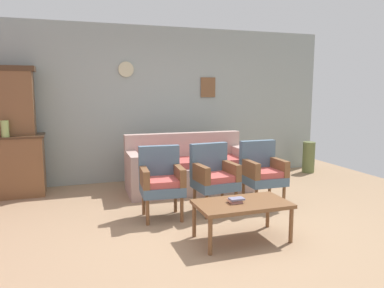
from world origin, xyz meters
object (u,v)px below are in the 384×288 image
(side_cabinet, at_px, (5,166))
(armchair_near_couch_end, at_px, (213,175))
(armchair_row_middle, at_px, (161,179))
(floral_couch, at_px, (188,170))
(coffee_table, at_px, (242,206))
(armchair_by_doorway, at_px, (262,171))
(book_stack_on_table, at_px, (236,200))
(floor_vase_by_wall, at_px, (309,157))
(vase_on_cabinet, at_px, (5,129))

(side_cabinet, xyz_separation_m, armchair_near_couch_end, (2.71, -1.67, 0.03))
(side_cabinet, relative_size, armchair_row_middle, 1.28)
(floral_couch, relative_size, armchair_row_middle, 2.20)
(armchair_row_middle, bearing_deg, coffee_table, -56.39)
(side_cabinet, relative_size, floral_couch, 0.58)
(armchair_near_couch_end, distance_m, armchair_by_doorway, 0.73)
(book_stack_on_table, relative_size, floor_vase_by_wall, 0.27)
(armchair_row_middle, xyz_separation_m, armchair_by_doorway, (1.45, 0.02, 0.00))
(side_cabinet, distance_m, armchair_row_middle, 2.61)
(armchair_near_couch_end, xyz_separation_m, floor_vase_by_wall, (2.64, 1.57, -0.20))
(armchair_near_couch_end, distance_m, floor_vase_by_wall, 3.08)
(armchair_near_couch_end, bearing_deg, side_cabinet, 148.43)
(armchair_by_doorway, xyz_separation_m, floor_vase_by_wall, (1.91, 1.55, -0.20))
(armchair_row_middle, bearing_deg, armchair_near_couch_end, 0.39)
(armchair_by_doorway, height_order, floor_vase_by_wall, armchair_by_doorway)
(side_cabinet, bearing_deg, floor_vase_by_wall, -1.07)
(side_cabinet, height_order, armchair_row_middle, side_cabinet)
(side_cabinet, relative_size, armchair_near_couch_end, 1.28)
(side_cabinet, relative_size, coffee_table, 1.16)
(floor_vase_by_wall, bearing_deg, coffee_table, -136.77)
(armchair_row_middle, bearing_deg, book_stack_on_table, -59.47)
(floral_couch, relative_size, coffee_table, 1.98)
(coffee_table, bearing_deg, floral_couch, 87.83)
(floral_couch, height_order, armchair_near_couch_end, same)
(floor_vase_by_wall, bearing_deg, book_stack_on_table, -137.58)
(vase_on_cabinet, relative_size, floor_vase_by_wall, 0.40)
(vase_on_cabinet, height_order, floor_vase_by_wall, vase_on_cabinet)
(coffee_table, bearing_deg, floor_vase_by_wall, 43.23)
(coffee_table, bearing_deg, book_stack_on_table, 177.62)
(side_cabinet, xyz_separation_m, coffee_table, (2.65, -2.65, -0.09))
(armchair_near_couch_end, bearing_deg, armchair_by_doorway, 1.22)
(side_cabinet, relative_size, armchair_by_doorway, 1.28)
(armchair_row_middle, relative_size, coffee_table, 0.90)
(armchair_row_middle, bearing_deg, floor_vase_by_wall, 25.13)
(coffee_table, bearing_deg, armchair_by_doorway, 51.15)
(side_cabinet, bearing_deg, armchair_row_middle, -39.86)
(coffee_table, bearing_deg, armchair_near_couch_end, 86.21)
(side_cabinet, xyz_separation_m, floor_vase_by_wall, (5.36, -0.10, -0.17))
(coffee_table, xyz_separation_m, floor_vase_by_wall, (2.71, 2.55, -0.08))
(book_stack_on_table, bearing_deg, floral_couch, 85.79)
(armchair_by_doorway, bearing_deg, armchair_near_couch_end, -178.78)
(side_cabinet, distance_m, floral_couch, 2.79)
(armchair_row_middle, xyz_separation_m, coffee_table, (0.65, -0.97, -0.12))
(side_cabinet, bearing_deg, coffee_table, -44.95)
(floral_couch, bearing_deg, armchair_row_middle, -122.97)
(floral_couch, height_order, armchair_by_doorway, same)
(vase_on_cabinet, distance_m, armchair_near_couch_end, 3.09)
(book_stack_on_table, distance_m, floor_vase_by_wall, 3.77)
(armchair_near_couch_end, bearing_deg, coffee_table, -93.79)
(armchair_by_doorway, height_order, coffee_table, armchair_by_doorway)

